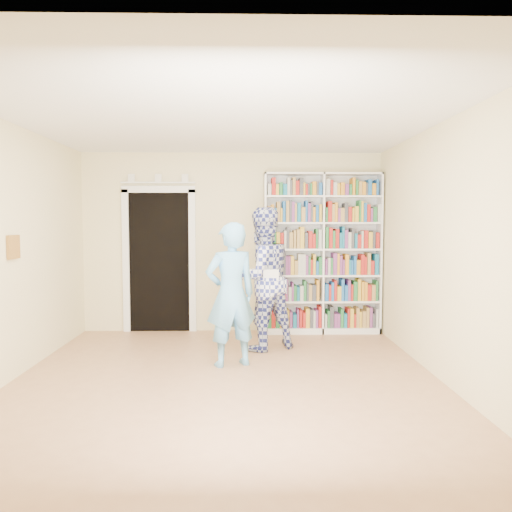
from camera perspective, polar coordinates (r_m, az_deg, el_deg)
The scene contains 11 objects.
floor at distance 5.34m, azimuth -3.44°, elevation -14.24°, with size 5.00×5.00×0.00m, color #A1704E.
ceiling at distance 5.18m, azimuth -3.57°, elevation 15.47°, with size 5.00×5.00×0.00m, color white.
wall_back at distance 7.58m, azimuth -2.75°, elevation 1.55°, with size 4.50×4.50×0.00m, color beige.
wall_left at distance 5.64m, azimuth -27.00°, elevation 0.31°, with size 5.00×5.00×0.00m, color beige.
wall_right at distance 5.48m, azimuth 20.74°, elevation 0.39°, with size 5.00×5.00×0.00m, color beige.
bookshelf at distance 7.51m, azimuth 7.56°, elevation 0.39°, with size 1.73×0.33×2.38m.
doorway at distance 7.67m, azimuth -10.99°, elevation 0.23°, with size 1.10×0.08×2.43m.
wall_art at distance 5.81m, azimuth -25.98°, elevation 0.93°, with size 0.03×0.25×0.25m, color brown.
man_blue at distance 5.75m, azimuth -2.89°, elevation -4.41°, with size 0.61×0.40×1.66m, color #69B4EA.
man_plaid at distance 6.48m, azimuth 0.64°, elevation -2.62°, with size 0.90×0.70×1.85m, color navy.
paper_sheet at distance 6.24m, azimuth 1.72°, elevation -2.81°, with size 0.20×0.01×0.28m, color white.
Camera 1 is at (0.20, -5.07, 1.66)m, focal length 35.00 mm.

